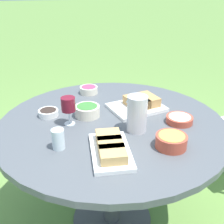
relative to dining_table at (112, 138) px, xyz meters
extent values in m
plane|color=#668E42|center=(0.00, 0.00, -0.65)|extent=(40.00, 40.00, 0.00)
cylinder|color=#4C4C51|center=(0.00, 0.00, -0.64)|extent=(0.53, 0.53, 0.02)
cylinder|color=#4C4C51|center=(0.00, 0.00, -0.28)|extent=(0.11, 0.11, 0.71)
cylinder|color=#4C5156|center=(0.00, 0.00, 0.09)|extent=(1.30, 1.30, 0.03)
cylinder|color=silver|center=(-0.88, -0.41, -0.43)|extent=(0.03, 0.03, 0.43)
cylinder|color=silver|center=(-0.11, 0.12, 0.21)|extent=(0.11, 0.11, 0.20)
cone|color=silver|center=(-0.06, 0.12, 0.29)|extent=(0.03, 0.03, 0.02)
cylinder|color=silver|center=(0.24, -0.01, 0.12)|extent=(0.06, 0.06, 0.01)
cylinder|color=silver|center=(0.24, -0.01, 0.16)|extent=(0.01, 0.01, 0.08)
cylinder|color=maroon|center=(0.24, -0.01, 0.23)|extent=(0.08, 0.08, 0.08)
cube|color=white|center=(0.06, 0.31, 0.12)|extent=(0.19, 0.33, 0.02)
cube|color=tan|center=(0.07, 0.39, 0.15)|extent=(0.12, 0.12, 0.05)
cube|color=tan|center=(0.06, 0.31, 0.15)|extent=(0.12, 0.12, 0.05)
cube|color=tan|center=(0.06, 0.24, 0.15)|extent=(0.12, 0.12, 0.05)
cube|color=white|center=(-0.18, -0.14, 0.12)|extent=(0.38, 0.33, 0.02)
cube|color=#B2844C|center=(-0.25, -0.16, 0.16)|extent=(0.15, 0.18, 0.05)
cube|color=#B2844C|center=(-0.18, -0.14, 0.16)|extent=(0.15, 0.18, 0.05)
cylinder|color=#B74733|center=(-0.23, 0.31, 0.14)|extent=(0.15, 0.15, 0.06)
cylinder|color=#E0C147|center=(-0.23, 0.31, 0.16)|extent=(0.12, 0.12, 0.03)
cylinder|color=beige|center=(0.13, -0.10, 0.14)|extent=(0.15, 0.15, 0.06)
cylinder|color=#387533|center=(0.13, -0.10, 0.16)|extent=(0.12, 0.12, 0.03)
cylinder|color=white|center=(0.36, -0.14, 0.13)|extent=(0.12, 0.12, 0.04)
cylinder|color=#2D231E|center=(0.36, -0.14, 0.14)|extent=(0.10, 0.10, 0.02)
cylinder|color=beige|center=(0.08, -0.45, 0.14)|extent=(0.13, 0.13, 0.05)
cylinder|color=#D6385B|center=(0.08, -0.45, 0.15)|extent=(0.10, 0.10, 0.02)
cylinder|color=#B74733|center=(-0.37, 0.08, 0.13)|extent=(0.15, 0.15, 0.04)
cylinder|color=silver|center=(-0.37, 0.08, 0.14)|extent=(0.12, 0.12, 0.02)
cylinder|color=silver|center=(0.30, 0.23, 0.16)|extent=(0.06, 0.06, 0.10)
camera|label=1|loc=(0.25, 1.40, 0.86)|focal=45.00mm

